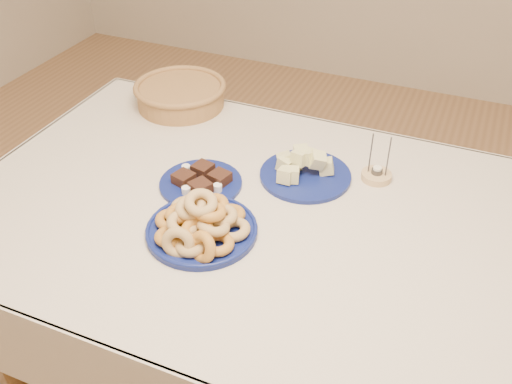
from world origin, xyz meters
TOP-DOWN VIEW (x-y plane):
  - ground at (0.00, 0.00)m, footprint 5.00×5.00m
  - dining_table at (0.00, 0.00)m, footprint 1.71×1.11m
  - donut_platter at (-0.11, -0.15)m, footprint 0.30×0.30m
  - melon_plate at (0.04, 0.20)m, footprint 0.32×0.32m
  - brownie_plate at (-0.21, 0.04)m, footprint 0.28×0.28m
  - wicker_basket at (-0.50, 0.45)m, footprint 0.35×0.35m
  - candle_holder at (0.25, 0.27)m, footprint 0.09×0.09m

SIDE VIEW (x-z plane):
  - ground at x=0.00m, z-range 0.00..0.00m
  - dining_table at x=0.00m, z-range 0.27..1.02m
  - brownie_plate at x=-0.21m, z-range 0.74..0.78m
  - candle_holder at x=0.25m, z-range 0.69..0.84m
  - melon_plate at x=0.04m, z-range 0.73..0.82m
  - donut_platter at x=-0.11m, z-range 0.72..0.85m
  - wicker_basket at x=-0.50m, z-range 0.75..0.84m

